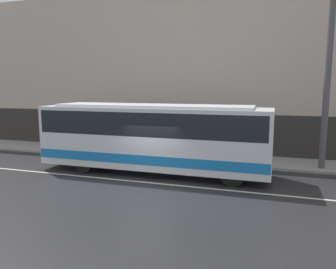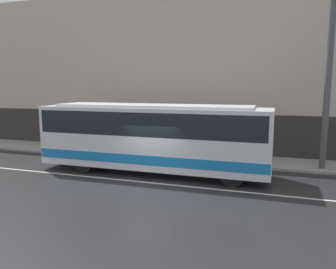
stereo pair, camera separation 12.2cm
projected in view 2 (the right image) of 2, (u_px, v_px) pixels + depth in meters
ground_plane at (148, 183)px, 14.65m from camera, size 60.00×60.00×0.00m
sidewalk at (182, 157)px, 19.79m from camera, size 60.00×2.96×0.12m
building_facade at (189, 75)px, 20.59m from camera, size 60.00×0.35×10.36m
lane_stripe at (148, 182)px, 14.65m from camera, size 54.00×0.14×0.01m
transit_bus at (153, 135)px, 16.12m from camera, size 11.35×2.56×3.39m
utility_pole_near at (328, 83)px, 16.11m from camera, size 0.31×0.31×8.58m
pedestrian_waiting at (206, 146)px, 18.46m from camera, size 0.36×0.36×1.71m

